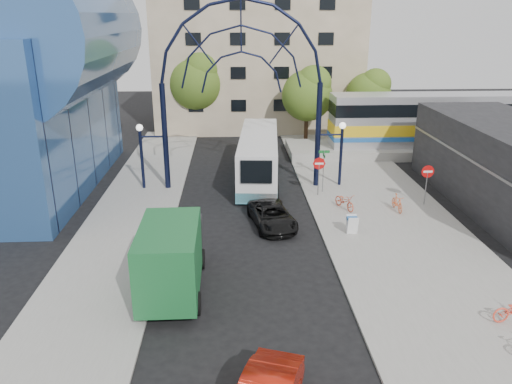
{
  "coord_description": "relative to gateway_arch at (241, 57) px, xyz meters",
  "views": [
    {
      "loc": [
        -0.63,
        -17.91,
        11.05
      ],
      "look_at": [
        0.53,
        6.0,
        2.52
      ],
      "focal_mm": 35.0,
      "sensor_mm": 36.0,
      "label": 1
    }
  ],
  "objects": [
    {
      "name": "ground",
      "position": [
        0.0,
        -14.0,
        -8.56
      ],
      "size": [
        120.0,
        120.0,
        0.0
      ],
      "primitive_type": "plane",
      "color": "black",
      "rests_on": "ground"
    },
    {
      "name": "sidewalk_east",
      "position": [
        8.0,
        -10.0,
        -8.5
      ],
      "size": [
        8.0,
        56.0,
        0.12
      ],
      "primitive_type": "cube",
      "color": "gray",
      "rests_on": "ground"
    },
    {
      "name": "plaza_west",
      "position": [
        -6.5,
        -8.0,
        -8.5
      ],
      "size": [
        5.0,
        50.0,
        0.12
      ],
      "primitive_type": "cube",
      "color": "gray",
      "rests_on": "ground"
    },
    {
      "name": "gateway_arch",
      "position": [
        0.0,
        0.0,
        0.0
      ],
      "size": [
        13.64,
        0.44,
        12.1
      ],
      "color": "black",
      "rests_on": "ground"
    },
    {
      "name": "stop_sign",
      "position": [
        4.8,
        -2.0,
        -6.56
      ],
      "size": [
        0.8,
        0.07,
        2.5
      ],
      "color": "slate",
      "rests_on": "sidewalk_east"
    },
    {
      "name": "do_not_enter_sign",
      "position": [
        11.0,
        -4.0,
        -6.58
      ],
      "size": [
        0.76,
        0.07,
        2.48
      ],
      "color": "slate",
      "rests_on": "sidewalk_east"
    },
    {
      "name": "street_name_sign",
      "position": [
        5.2,
        -1.4,
        -6.43
      ],
      "size": [
        0.7,
        0.7,
        2.8
      ],
      "color": "slate",
      "rests_on": "sidewalk_east"
    },
    {
      "name": "sandwich_board",
      "position": [
        5.6,
        -8.02,
        -7.81
      ],
      "size": [
        0.55,
        0.61,
        0.99
      ],
      "color": "white",
      "rests_on": "sidewalk_east"
    },
    {
      "name": "transit_hall",
      "position": [
        -15.3,
        1.0,
        -1.86
      ],
      "size": [
        16.5,
        18.0,
        14.5
      ],
      "color": "#305792",
      "rests_on": "ground"
    },
    {
      "name": "commercial_block_east",
      "position": [
        16.0,
        -4.0,
        -6.06
      ],
      "size": [
        6.0,
        16.0,
        5.0
      ],
      "primitive_type": "cube",
      "color": "black",
      "rests_on": "ground"
    },
    {
      "name": "apartment_block",
      "position": [
        2.0,
        20.97,
        -1.55
      ],
      "size": [
        20.0,
        12.1,
        14.0
      ],
      "color": "tan",
      "rests_on": "ground"
    },
    {
      "name": "train_platform",
      "position": [
        20.0,
        8.0,
        -8.16
      ],
      "size": [
        32.0,
        5.0,
        0.8
      ],
      "primitive_type": "cube",
      "color": "gray",
      "rests_on": "ground"
    },
    {
      "name": "train_car",
      "position": [
        20.0,
        8.0,
        -5.66
      ],
      "size": [
        25.1,
        3.05,
        4.2
      ],
      "color": "#B7B7BC",
      "rests_on": "train_platform"
    },
    {
      "name": "tree_north_a",
      "position": [
        6.12,
        11.93,
        -3.95
      ],
      "size": [
        4.48,
        4.48,
        7.0
      ],
      "color": "#382314",
      "rests_on": "ground"
    },
    {
      "name": "tree_north_b",
      "position": [
        -3.88,
        15.93,
        -3.29
      ],
      "size": [
        5.12,
        5.12,
        8.0
      ],
      "color": "#382314",
      "rests_on": "ground"
    },
    {
      "name": "tree_north_c",
      "position": [
        12.12,
        13.93,
        -4.28
      ],
      "size": [
        4.16,
        4.16,
        6.5
      ],
      "color": "#382314",
      "rests_on": "ground"
    },
    {
      "name": "city_bus",
      "position": [
        1.2,
        2.01,
        -6.89
      ],
      "size": [
        3.47,
        11.75,
        3.18
      ],
      "rotation": [
        0.0,
        0.0,
        -0.08
      ],
      "color": "silver",
      "rests_on": "ground"
    },
    {
      "name": "green_truck",
      "position": [
        -3.22,
        -13.05,
        -6.97
      ],
      "size": [
        2.51,
        6.33,
        3.18
      ],
      "rotation": [
        0.0,
        0.0,
        0.01
      ],
      "color": "black",
      "rests_on": "ground"
    },
    {
      "name": "black_suv",
      "position": [
        1.48,
        -6.57,
        -7.94
      ],
      "size": [
        2.81,
        4.73,
        1.23
      ],
      "primitive_type": "imported",
      "rotation": [
        0.0,
        0.0,
        0.18
      ],
      "color": "black",
      "rests_on": "ground"
    },
    {
      "name": "bike_near_a",
      "position": [
        5.97,
        -4.48,
        -7.96
      ],
      "size": [
        1.3,
        1.92,
        0.95
      ],
      "primitive_type": "imported",
      "rotation": [
        0.0,
        0.0,
        0.41
      ],
      "color": "#CE4729",
      "rests_on": "sidewalk_east"
    },
    {
      "name": "bike_near_b",
      "position": [
        9.02,
        -4.9,
        -7.95
      ],
      "size": [
        0.55,
        1.63,
        0.97
      ],
      "primitive_type": "imported",
      "rotation": [
        0.0,
        0.0,
        0.06
      ],
      "color": "orange",
      "rests_on": "sidewalk_east"
    }
  ]
}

